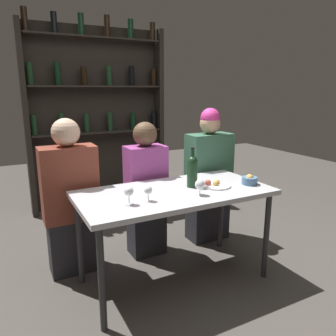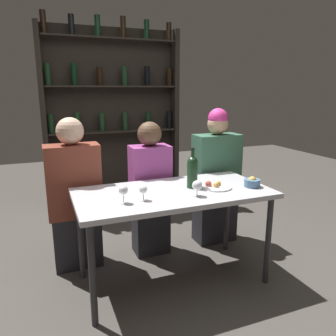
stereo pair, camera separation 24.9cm
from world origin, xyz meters
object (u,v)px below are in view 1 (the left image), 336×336
object	(u,v)px
food_plate_0	(215,185)
seated_person_center	(146,193)
wine_glass_0	(129,192)
snack_bowl	(250,180)
wine_glass_2	(200,185)
seated_person_right	(208,179)
wine_glass_1	(148,191)
seated_person_left	(71,202)
wine_bottle	(192,170)

from	to	relation	value
food_plate_0	seated_person_center	xyz separation A→B (m)	(-0.34, 0.56, -0.17)
wine_glass_0	snack_bowl	size ratio (longest dim) A/B	0.99
wine_glass_2	seated_person_right	bearing A→B (deg)	51.44
wine_glass_1	food_plate_0	world-z (taller)	wine_glass_1
food_plate_0	seated_person_left	xyz separation A→B (m)	(-0.99, 0.56, -0.15)
seated_person_right	food_plate_0	bearing A→B (deg)	-120.36
wine_glass_1	wine_glass_2	size ratio (longest dim) A/B	0.91
seated_person_right	wine_glass_1	bearing A→B (deg)	-145.57
wine_glass_0	food_plate_0	size ratio (longest dim) A/B	0.52
wine_glass_0	food_plate_0	xyz separation A→B (m)	(0.74, 0.08, -0.07)
wine_glass_0	food_plate_0	bearing A→B (deg)	6.38
wine_glass_2	seated_person_right	distance (m)	0.90
food_plate_0	seated_person_left	distance (m)	1.15
food_plate_0	seated_person_right	bearing A→B (deg)	59.64
wine_glass_1	seated_person_center	world-z (taller)	seated_person_center
wine_glass_1	seated_person_center	xyz separation A→B (m)	(0.26, 0.63, -0.23)
wine_glass_1	seated_person_center	bearing A→B (deg)	67.80
wine_glass_2	wine_bottle	bearing A→B (deg)	73.78
food_plate_0	seated_person_center	bearing A→B (deg)	121.33
wine_glass_1	seated_person_right	xyz separation A→B (m)	(0.93, 0.63, -0.19)
food_plate_0	wine_glass_1	bearing A→B (deg)	-172.73
snack_bowl	wine_glass_0	bearing A→B (deg)	-179.87
food_plate_0	seated_person_left	world-z (taller)	seated_person_left
wine_glass_0	seated_person_center	bearing A→B (deg)	58.17
wine_bottle	snack_bowl	bearing A→B (deg)	-18.91
wine_glass_2	seated_person_right	world-z (taller)	seated_person_right
wine_bottle	wine_glass_0	distance (m)	0.60
seated_person_center	wine_glass_1	bearing A→B (deg)	-112.20
food_plate_0	seated_person_right	world-z (taller)	seated_person_right
wine_glass_1	snack_bowl	bearing A→B (deg)	-0.25
wine_glass_1	seated_person_left	bearing A→B (deg)	121.94
wine_glass_0	seated_person_left	xyz separation A→B (m)	(-0.26, 0.64, -0.23)
wine_bottle	wine_glass_1	bearing A→B (deg)	-161.37
wine_bottle	food_plate_0	distance (m)	0.22
wine_glass_0	seated_person_left	size ratio (longest dim) A/B	0.10
wine_glass_0	wine_glass_1	size ratio (longest dim) A/B	1.16
wine_glass_0	wine_glass_2	xyz separation A→B (m)	(0.52, -0.05, -0.01)
wine_glass_2	seated_person_left	distance (m)	1.06
wine_bottle	snack_bowl	xyz separation A→B (m)	(0.44, -0.15, -0.10)
wine_glass_2	wine_glass_0	bearing A→B (deg)	174.84
snack_bowl	seated_person_center	distance (m)	0.91
wine_glass_2	seated_person_center	distance (m)	0.74
wine_glass_0	seated_person_right	bearing A→B (deg)	31.04
food_plate_0	seated_person_center	world-z (taller)	seated_person_center
wine_bottle	wine_glass_2	size ratio (longest dim) A/B	2.70
wine_glass_1	seated_person_center	size ratio (longest dim) A/B	0.09
wine_glass_1	food_plate_0	distance (m)	0.61
wine_glass_1	food_plate_0	size ratio (longest dim) A/B	0.45
wine_bottle	seated_person_center	size ratio (longest dim) A/B	0.26
wine_glass_1	seated_person_left	world-z (taller)	seated_person_left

